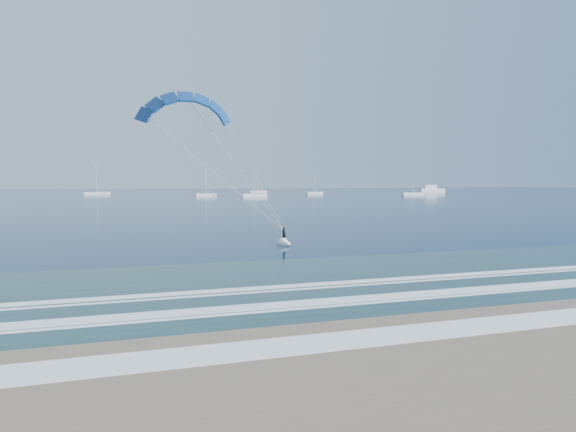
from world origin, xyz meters
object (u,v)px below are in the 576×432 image
(sailboat_3, at_px, (206,195))
(sailboat_5, at_px, (315,193))
(motor_yacht, at_px, (431,190))
(kitesurfer_rig, at_px, (239,169))
(sailboat_4, at_px, (258,191))
(sailboat_2, at_px, (97,193))
(sailboat_7, at_px, (254,195))
(sailboat_6, at_px, (413,194))

(sailboat_3, xyz_separation_m, sailboat_5, (55.22, 20.59, -0.00))
(sailboat_5, bearing_deg, motor_yacht, 12.32)
(sailboat_3, bearing_deg, kitesurfer_rig, -98.15)
(sailboat_3, height_order, sailboat_4, sailboat_4)
(sailboat_2, xyz_separation_m, sailboat_4, (82.73, 20.09, -0.01))
(motor_yacht, distance_m, sailboat_3, 135.53)
(sailboat_7, bearing_deg, sailboat_4, 74.05)
(sailboat_3, bearing_deg, sailboat_4, 59.16)
(kitesurfer_rig, distance_m, sailboat_6, 195.43)
(kitesurfer_rig, bearing_deg, sailboat_5, 67.01)
(sailboat_3, distance_m, sailboat_7, 20.62)
(sailboat_5, xyz_separation_m, sailboat_6, (36.11, -28.04, 0.02))
(sailboat_4, height_order, sailboat_6, sailboat_6)
(kitesurfer_rig, height_order, sailboat_6, sailboat_6)
(sailboat_3, height_order, sailboat_7, sailboat_7)
(motor_yacht, bearing_deg, sailboat_6, -131.28)
(sailboat_4, bearing_deg, sailboat_2, -166.35)
(kitesurfer_rig, bearing_deg, sailboat_4, 74.72)
(sailboat_2, bearing_deg, kitesurfer_rig, -84.76)
(kitesurfer_rig, height_order, sailboat_5, kitesurfer_rig)
(motor_yacht, relative_size, sailboat_2, 1.06)
(kitesurfer_rig, xyz_separation_m, sailboat_3, (23.67, 165.34, -6.18))
(sailboat_3, height_order, sailboat_5, sailboat_3)
(sailboat_6, relative_size, sailboat_7, 1.08)
(sailboat_3, xyz_separation_m, sailboat_6, (91.34, -7.45, 0.02))
(sailboat_2, distance_m, sailboat_3, 63.25)
(sailboat_3, xyz_separation_m, sailboat_7, (17.57, -10.79, 0.01))
(kitesurfer_rig, xyz_separation_m, sailboat_6, (115.01, 157.89, -6.17))
(motor_yacht, distance_m, sailboat_7, 122.51)
(sailboat_3, height_order, sailboat_6, sailboat_6)
(sailboat_2, distance_m, sailboat_6, 144.78)
(sailboat_3, bearing_deg, motor_yacht, 15.85)
(motor_yacht, bearing_deg, kitesurfer_rig, -127.28)
(sailboat_2, xyz_separation_m, sailboat_3, (43.09, -46.29, -0.02))
(kitesurfer_rig, bearing_deg, sailboat_6, 53.93)
(kitesurfer_rig, relative_size, sailboat_4, 1.20)
(sailboat_4, relative_size, sailboat_5, 1.18)
(sailboat_7, bearing_deg, sailboat_6, 2.59)
(sailboat_7, bearing_deg, sailboat_5, 39.81)
(motor_yacht, bearing_deg, sailboat_3, -164.15)
(motor_yacht, relative_size, sailboat_4, 1.20)
(motor_yacht, relative_size, sailboat_7, 1.18)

